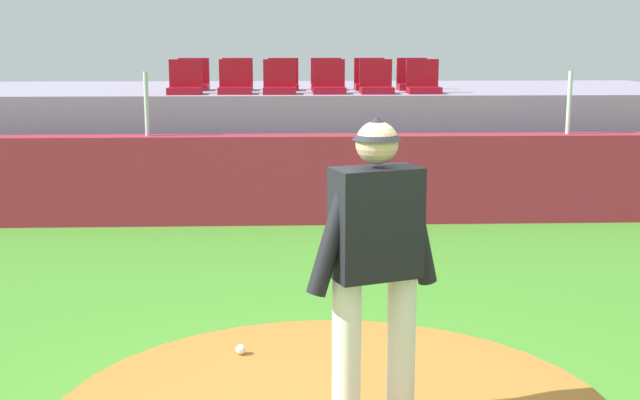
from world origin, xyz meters
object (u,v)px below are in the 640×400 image
at_px(baseball, 241,350).
at_px(stadium_chair_6, 194,80).
at_px(stadium_chair_7, 237,80).
at_px(stadium_chair_10, 370,80).
at_px(stadium_chair_3, 329,83).
at_px(stadium_chair_1, 235,83).
at_px(stadium_chair_4, 376,83).
at_px(stadium_chair_9, 326,80).
at_px(stadium_chair_5, 423,83).
at_px(pitcher, 376,248).
at_px(stadium_chair_0, 185,83).
at_px(stadium_chair_8, 283,80).
at_px(stadium_chair_11, 412,80).
at_px(stadium_chair_2, 280,83).

bearing_deg(baseball, stadium_chair_6, 98.41).
bearing_deg(stadium_chair_7, stadium_chair_10, 179.61).
relative_size(baseball, stadium_chair_3, 0.15).
xyz_separation_m(stadium_chair_1, stadium_chair_4, (2.08, -0.03, 0.00)).
xyz_separation_m(stadium_chair_7, stadium_chair_9, (1.40, -0.01, 0.00)).
xyz_separation_m(stadium_chair_5, stadium_chair_10, (-0.71, 0.89, 0.00)).
height_order(pitcher, stadium_chair_6, stadium_chair_6).
bearing_deg(stadium_chair_0, stadium_chair_8, -148.08).
xyz_separation_m(stadium_chair_6, stadium_chair_9, (2.09, -0.01, 0.00)).
xyz_separation_m(stadium_chair_1, stadium_chair_8, (0.70, 0.86, 0.00)).
height_order(pitcher, baseball, pitcher).
relative_size(baseball, stadium_chair_10, 0.15).
bearing_deg(stadium_chair_11, stadium_chair_6, -0.14).
distance_m(stadium_chair_5, stadium_chair_9, 1.66).
bearing_deg(stadium_chair_10, stadium_chair_1, 22.99).
height_order(stadium_chair_4, stadium_chair_7, same).
bearing_deg(stadium_chair_11, stadium_chair_9, 0.01).
bearing_deg(stadium_chair_6, stadium_chair_4, 161.65).
height_order(baseball, stadium_chair_9, stadium_chair_9).
relative_size(baseball, stadium_chair_5, 0.15).
height_order(stadium_chair_4, stadium_chair_11, same).
xyz_separation_m(baseball, stadium_chair_4, (1.68, 6.63, 1.58)).
distance_m(stadium_chair_1, stadium_chair_3, 1.38).
xyz_separation_m(stadium_chair_3, stadium_chair_7, (-1.40, 0.91, 0.00)).
height_order(stadium_chair_1, stadium_chair_4, same).
relative_size(stadium_chair_9, stadium_chair_10, 1.00).
bearing_deg(stadium_chair_3, stadium_chair_10, -127.71).
xyz_separation_m(stadium_chair_5, stadium_chair_6, (-3.49, 0.91, 0.00)).
distance_m(pitcher, stadium_chair_2, 7.74).
bearing_deg(stadium_chair_11, stadium_chair_0, 14.79).
height_order(stadium_chair_1, stadium_chair_8, same).
bearing_deg(stadium_chair_2, stadium_chair_1, -3.58).
height_order(stadium_chair_7, stadium_chair_10, same).
bearing_deg(stadium_chair_6, baseball, 98.41).
bearing_deg(stadium_chair_8, stadium_chair_11, -179.24).
bearing_deg(pitcher, stadium_chair_7, 78.58).
xyz_separation_m(stadium_chair_10, stadium_chair_11, (0.68, 0.01, 0.00)).
height_order(pitcher, stadium_chair_10, stadium_chair_10).
bearing_deg(baseball, stadium_chair_8, 87.73).
bearing_deg(pitcher, stadium_chair_5, 59.01).
relative_size(stadium_chair_2, stadium_chair_7, 1.00).
xyz_separation_m(stadium_chair_5, stadium_chair_7, (-2.80, 0.90, 0.00)).
distance_m(stadium_chair_6, stadium_chair_7, 0.69).
bearing_deg(stadium_chair_4, baseball, 75.81).
relative_size(stadium_chair_3, stadium_chair_8, 1.00).
bearing_deg(stadium_chair_11, stadium_chair_1, 17.87).
xyz_separation_m(stadium_chair_7, stadium_chair_8, (0.72, -0.03, 0.00)).
distance_m(pitcher, stadium_chair_7, 8.74).
bearing_deg(stadium_chair_10, pitcher, 84.58).
bearing_deg(stadium_chair_1, stadium_chair_4, 179.23).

